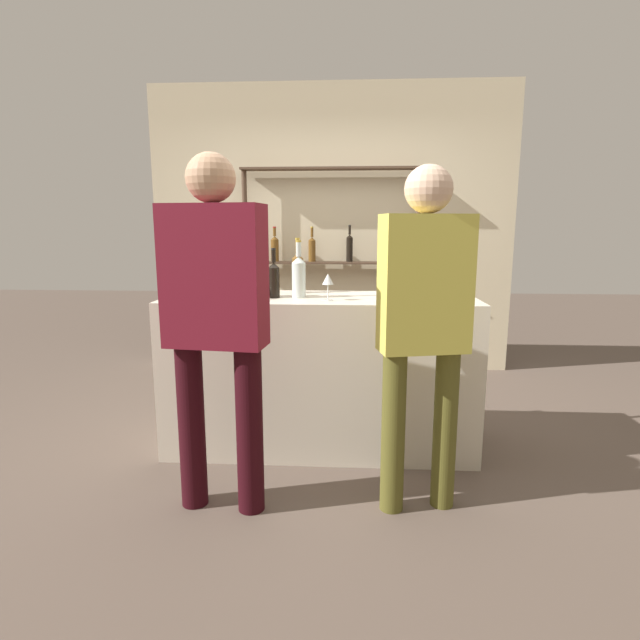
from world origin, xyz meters
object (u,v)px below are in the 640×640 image
Objects in this scene: counter_bottle_3 at (274,279)px; counter_bottle_4 at (299,276)px; customer_right at (424,314)px; ice_bucket at (214,280)px; customer_left at (216,310)px; counter_bottle_1 at (241,276)px; counter_bottle_2 at (420,275)px; counter_bottle_0 at (298,272)px; wine_glass at (328,280)px.

counter_bottle_3 is 0.16m from counter_bottle_4.
ice_bucket is at bearing 50.96° from customer_right.
customer_left is 1.03× the size of customer_right.
counter_bottle_4 is at bearing 8.64° from ice_bucket.
counter_bottle_1 is at bearing 45.00° from customer_right.
counter_bottle_2 is 1.45m from customer_left.
counter_bottle_0 is 2.27× the size of wine_glass.
customer_left is at bearing -74.11° from ice_bucket.
counter_bottle_2 is at bearing 11.39° from counter_bottle_3.
counter_bottle_2 is 2.07× the size of wine_glass.
counter_bottle_3 is at bearing -168.61° from counter_bottle_2.
ice_bucket is 0.71m from customer_left.
counter_bottle_4 reaches higher than wine_glass.
customer_right is at bearing -80.27° from customer_left.
customer_right is at bearing -45.65° from counter_bottle_4.
customer_right is (0.49, -0.58, -0.10)m from wine_glass.
counter_bottle_4 is 0.83m from customer_left.
customer_right is at bearing -27.18° from ice_bucket.
counter_bottle_1 is 0.37m from counter_bottle_4.
counter_bottle_0 reaches higher than counter_bottle_3.
ice_bucket reaches higher than wine_glass.
counter_bottle_4 is 0.22m from wine_glass.
counter_bottle_1 is 1.51× the size of ice_bucket.
counter_bottle_4 reaches higher than counter_bottle_2.
customer_left reaches higher than counter_bottle_4.
ice_bucket is at bearing -171.36° from counter_bottle_4.
counter_bottle_1 is at bearing 9.39° from customer_left.
counter_bottle_0 is 0.21× the size of customer_right.
counter_bottle_0 is 0.58m from ice_bucket.
counter_bottle_0 is at bearing 62.57° from counter_bottle_3.
counter_bottle_3 is 0.86× the size of counter_bottle_4.
counter_bottle_0 is 1.18m from customer_right.
counter_bottle_4 is at bearing -17.12° from customer_left.
counter_bottle_3 reaches higher than ice_bucket.
counter_bottle_2 reaches higher than counter_bottle_3.
customer_left is (0.19, -0.67, -0.07)m from ice_bucket.
ice_bucket is at bearing -168.55° from counter_bottle_3.
counter_bottle_1 is 1.12× the size of counter_bottle_3.
counter_bottle_2 is 1.08× the size of counter_bottle_3.
counter_bottle_0 is 0.21× the size of customer_left.
wine_glass is at bearing -17.36° from counter_bottle_3.
counter_bottle_2 is (1.14, 0.19, -0.01)m from counter_bottle_1.
customer_left is at bearing -113.60° from counter_bottle_4.
counter_bottle_0 is 0.41m from wine_glass.
counter_bottle_0 is 0.24m from counter_bottle_4.
counter_bottle_2 is 0.95m from counter_bottle_3.
counter_bottle_2 is 0.80m from counter_bottle_4.
customer_right reaches higher than counter_bottle_2.
counter_bottle_3 is 1.09m from customer_right.
ice_bucket is (-0.49, -0.32, -0.03)m from counter_bottle_0.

